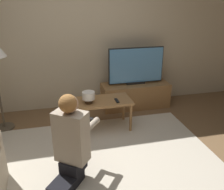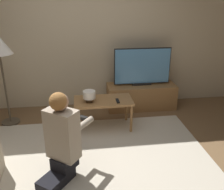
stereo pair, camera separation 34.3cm
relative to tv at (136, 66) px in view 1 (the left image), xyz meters
The scene contains 9 objects.
ground_plane 2.03m from the tv, 120.71° to the right, with size 10.00×10.00×0.00m, color brown.
wall_back 1.14m from the tv, 161.78° to the left, with size 10.00×0.06×2.60m.
rug 2.03m from the tv, 120.71° to the right, with size 2.93×2.35×0.02m.
tv_stand 0.55m from the tv, 90.00° to the right, with size 1.21×0.44×0.44m.
tv is the anchor object (origin of this frame).
coffee_table 1.07m from the tv, 137.93° to the right, with size 0.86×0.46×0.47m.
person_kneeling 2.18m from the tv, 126.79° to the right, with size 0.65×0.76×1.01m.
table_lamp 1.22m from the tv, 142.45° to the right, with size 0.18×0.18×0.17m.
remote 0.99m from the tv, 125.54° to the right, with size 0.04×0.15×0.02m.
Camera 1 is at (-0.46, -2.39, 1.91)m, focal length 40.00 mm.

